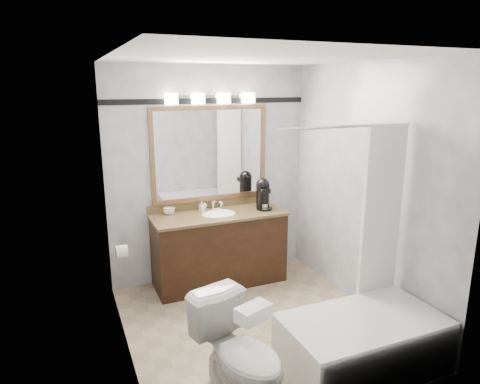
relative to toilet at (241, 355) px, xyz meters
name	(u,v)px	position (x,y,z in m)	size (l,w,h in m)	color
room	(257,201)	(0.54, 0.91, 0.85)	(2.42, 2.62, 2.52)	tan
vanity	(219,247)	(0.54, 1.92, 0.04)	(1.53, 0.58, 0.97)	black
mirror	(210,154)	(0.54, 2.19, 1.10)	(1.40, 0.04, 1.10)	olive
vanity_light_bar	(211,98)	(0.54, 2.13, 1.74)	(1.02, 0.14, 0.12)	silver
accent_stripe	(209,101)	(0.54, 2.20, 1.70)	(2.40, 0.01, 0.06)	black
bathtub	(363,335)	(1.10, 0.01, -0.12)	(1.30, 0.75, 1.96)	white
tp_roll	(122,251)	(-0.60, 1.57, 0.30)	(0.12, 0.12, 0.11)	white
toilet	(241,355)	(0.00, 0.00, 0.00)	(0.44, 0.78, 0.79)	white
tissue_box	(254,313)	(0.00, -0.21, 0.45)	(0.24, 0.13, 0.10)	white
coffee_maker	(263,193)	(1.10, 1.92, 0.64)	(0.19, 0.24, 0.36)	black
cup_left	(168,211)	(0.00, 2.12, 0.49)	(0.10, 0.10, 0.08)	white
cup_right	(171,211)	(0.04, 2.10, 0.49)	(0.08, 0.08, 0.08)	white
soap_bottle_a	(202,207)	(0.39, 2.07, 0.51)	(0.05, 0.05, 0.12)	white
soap_bar	(217,210)	(0.56, 2.04, 0.46)	(0.07, 0.05, 0.02)	beige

